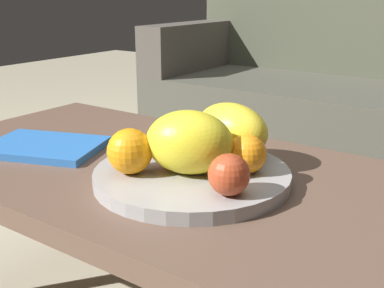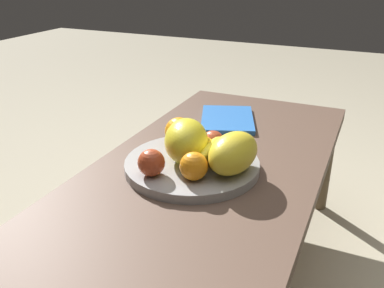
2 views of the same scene
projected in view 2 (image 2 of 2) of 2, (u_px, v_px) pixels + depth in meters
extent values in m
plane|color=tan|center=(208.00, 279.00, 1.35)|extent=(8.00, 8.00, 0.00)
cube|color=brown|center=(211.00, 169.00, 1.19)|extent=(1.26, 0.61, 0.04)
cylinder|color=brown|center=(205.00, 144.00, 1.86)|extent=(0.05, 0.05, 0.39)
cylinder|color=brown|center=(325.00, 166.00, 1.67)|extent=(0.05, 0.05, 0.39)
cylinder|color=#9B9998|center=(192.00, 165.00, 1.14)|extent=(0.37, 0.37, 0.03)
ellipsoid|color=yellow|center=(233.00, 153.00, 1.05)|extent=(0.19, 0.14, 0.10)
ellipsoid|color=yellow|center=(186.00, 141.00, 1.11)|extent=(0.19, 0.17, 0.12)
sphere|color=orange|center=(179.00, 131.00, 1.21)|extent=(0.08, 0.08, 0.08)
sphere|color=orange|center=(194.00, 166.00, 1.03)|extent=(0.07, 0.07, 0.07)
sphere|color=#A74126|center=(213.00, 142.00, 1.16)|extent=(0.07, 0.07, 0.07)
sphere|color=#AC3F20|center=(151.00, 163.00, 1.04)|extent=(0.07, 0.07, 0.07)
ellipsoid|color=gold|center=(213.00, 156.00, 1.12)|extent=(0.12, 0.13, 0.03)
ellipsoid|color=yellow|center=(211.00, 155.00, 1.12)|extent=(0.15, 0.10, 0.03)
ellipsoid|color=yellow|center=(211.00, 146.00, 1.11)|extent=(0.13, 0.13, 0.03)
ellipsoid|color=yellow|center=(212.00, 147.00, 1.11)|extent=(0.15, 0.04, 0.03)
cube|color=blue|center=(227.00, 119.00, 1.47)|extent=(0.30, 0.26, 0.02)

